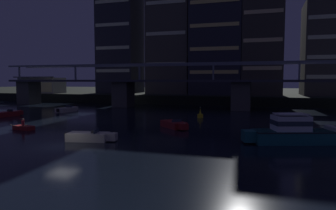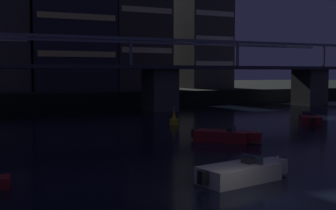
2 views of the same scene
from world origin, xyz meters
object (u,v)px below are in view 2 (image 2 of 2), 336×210
(speedboat_near_center, at_px, (225,136))
(speedboat_mid_right, at_px, (310,119))
(tower_east_low, at_px, (199,28))
(river_bridge, at_px, (63,80))
(channel_buoy, at_px, (174,120))
(tower_central, at_px, (69,2))
(speedboat_mid_center, at_px, (242,172))

(speedboat_near_center, relative_size, speedboat_mid_right, 0.93)
(tower_east_low, xyz_separation_m, speedboat_near_center, (-23.52, -47.50, -13.13))
(river_bridge, relative_size, speedboat_near_center, 18.86)
(channel_buoy, bearing_deg, speedboat_near_center, -95.40)
(tower_central, distance_m, speedboat_mid_right, 45.25)
(tower_central, bearing_deg, speedboat_near_center, -88.02)
(tower_east_low, bearing_deg, speedboat_mid_right, -103.16)
(river_bridge, height_order, speedboat_mid_center, river_bridge)
(speedboat_mid_right, distance_m, channel_buoy, 13.66)
(tower_east_low, distance_m, speedboat_mid_right, 44.13)
(tower_central, relative_size, channel_buoy, 16.59)
(speedboat_mid_center, bearing_deg, channel_buoy, 72.91)
(speedboat_near_center, height_order, speedboat_mid_right, same)
(speedboat_mid_center, relative_size, speedboat_mid_right, 1.10)
(river_bridge, relative_size, speedboat_mid_right, 17.51)
(tower_east_low, bearing_deg, tower_central, -176.05)
(speedboat_mid_right, bearing_deg, speedboat_near_center, -155.08)
(river_bridge, xyz_separation_m, channel_buoy, (7.69, -15.24, -3.70))
(speedboat_near_center, bearing_deg, speedboat_mid_center, -118.00)
(tower_central, height_order, tower_east_low, tower_central)
(channel_buoy, bearing_deg, tower_east_low, 58.38)
(tower_east_low, relative_size, speedboat_near_center, 5.23)
(tower_central, relative_size, speedboat_mid_center, 5.59)
(river_bridge, height_order, tower_central, tower_central)
(tower_central, xyz_separation_m, speedboat_mid_center, (-3.96, -56.19, -16.23))
(speedboat_near_center, xyz_separation_m, channel_buoy, (1.04, 10.97, 0.06))
(river_bridge, distance_m, speedboat_mid_center, 36.85)
(tower_east_low, relative_size, speedboat_mid_center, 4.40)
(tower_east_low, relative_size, speedboat_mid_right, 4.85)
(speedboat_mid_center, distance_m, speedboat_mid_right, 25.79)
(speedboat_near_center, xyz_separation_m, speedboat_mid_center, (-5.54, -10.43, 0.00))
(speedboat_mid_right, bearing_deg, channel_buoy, 160.76)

